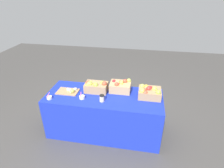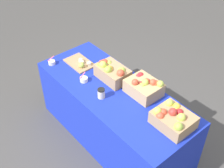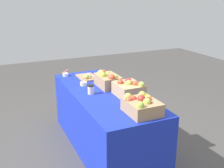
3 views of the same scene
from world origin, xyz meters
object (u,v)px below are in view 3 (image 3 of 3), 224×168
Objects in this scene: apple_crate_left at (142,105)px; sample_bowl_mid at (65,75)px; coffee_cup at (91,90)px; apple_crate_right at (107,79)px; sample_bowl_near at (84,84)px; apple_crate_middle at (129,88)px; cutting_board_front at (87,77)px.

apple_crate_left is 3.60× the size of sample_bowl_mid.
coffee_cup is at bearing -159.48° from apple_crate_left.
sample_bowl_mid is 0.84m from coffee_cup.
apple_crate_left is at bearing -1.02° from apple_crate_right.
coffee_cup reaches higher than sample_bowl_near.
apple_crate_middle is at bearing 23.13° from sample_bowl_mid.
apple_crate_middle is (-0.48, 0.11, 0.00)m from apple_crate_left.
cutting_board_front is at bearing 151.81° from sample_bowl_near.
apple_crate_left is at bearing 12.65° from sample_bowl_mid.
apple_crate_middle is 1.16m from sample_bowl_mid.
apple_crate_left is 1.03× the size of apple_crate_middle.
apple_crate_right is at bearing -167.23° from apple_crate_middle.
apple_crate_right is at bearing 178.98° from apple_crate_left.
apple_crate_right is (-0.41, -0.09, 0.01)m from apple_crate_middle.
apple_crate_left is 3.27× the size of coffee_cup.
sample_bowl_mid is at bearing -174.50° from coffee_cup.
apple_crate_left is 1.07m from sample_bowl_near.
coffee_cup is at bearing -58.34° from apple_crate_right.
apple_crate_right reaches higher than cutting_board_front.
apple_crate_middle is 0.44m from coffee_cup.
apple_crate_middle is 0.67m from sample_bowl_near.
cutting_board_front is at bearing -165.44° from apple_crate_right.
coffee_cup is (-0.71, -0.27, -0.03)m from apple_crate_left.
coffee_cup is at bearing 5.50° from sample_bowl_mid.
apple_crate_middle is 0.87m from cutting_board_front.
apple_crate_left is 1.59m from sample_bowl_mid.
sample_bowl_mid is (-0.22, -0.25, 0.01)m from cutting_board_front.
sample_bowl_near is at bearing -120.35° from apple_crate_right.
coffee_cup reaches higher than cutting_board_front.
sample_bowl_near is (-0.15, -0.26, -0.07)m from apple_crate_right.
sample_bowl_near is 1.04× the size of sample_bowl_mid.
apple_crate_right is 0.33m from coffee_cup.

